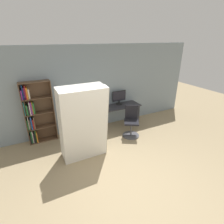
{
  "coord_description": "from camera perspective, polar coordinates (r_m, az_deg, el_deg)",
  "views": [
    {
      "loc": [
        -1.68,
        -2.16,
        2.87
      ],
      "look_at": [
        0.25,
        1.63,
        1.05
      ],
      "focal_mm": 28.0,
      "sensor_mm": 36.0,
      "label": 1
    }
  ],
  "objects": [
    {
      "name": "ground_plane",
      "position": [
        3.97,
        8.16,
        -23.48
      ],
      "size": [
        16.0,
        16.0,
        0.0
      ],
      "primitive_type": "plane",
      "color": "#9E8966"
    },
    {
      "name": "wall_back",
      "position": [
        5.63,
        -8.61,
        7.25
      ],
      "size": [
        8.0,
        0.06,
        2.7
      ],
      "color": "gray",
      "rests_on": "ground"
    },
    {
      "name": "desk",
      "position": [
        6.0,
        2.63,
        1.24
      ],
      "size": [
        1.39,
        0.58,
        0.73
      ],
      "color": "#2D2D33",
      "rests_on": "ground"
    },
    {
      "name": "monitor",
      "position": [
        6.03,
        2.34,
        4.94
      ],
      "size": [
        0.51,
        0.23,
        0.47
      ],
      "color": "black",
      "rests_on": "desk"
    },
    {
      "name": "office_chair",
      "position": [
        5.47,
        6.29,
        -3.83
      ],
      "size": [
        0.6,
        0.6,
        0.96
      ],
      "color": "#4C4C51",
      "rests_on": "ground"
    },
    {
      "name": "bookshelf",
      "position": [
        5.4,
        -23.71,
        -0.45
      ],
      "size": [
        0.8,
        0.28,
        1.8
      ],
      "color": "brown",
      "rests_on": "ground"
    },
    {
      "name": "mattress_near",
      "position": [
        4.2,
        -8.8,
        -4.46
      ],
      "size": [
        1.09,
        0.45,
        1.89
      ],
      "color": "silver",
      "rests_on": "ground"
    },
    {
      "name": "mattress_far",
      "position": [
        4.43,
        -9.94,
        -2.98
      ],
      "size": [
        1.09,
        0.41,
        1.88
      ],
      "color": "silver",
      "rests_on": "ground"
    }
  ]
}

